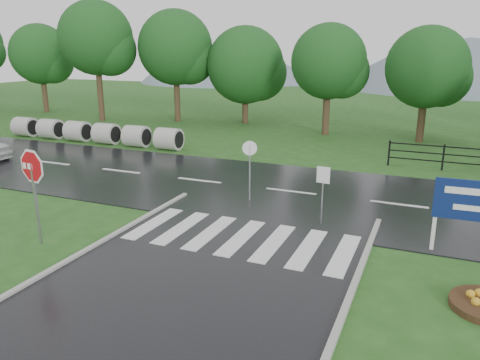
% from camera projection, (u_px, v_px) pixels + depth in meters
% --- Properties ---
extents(ground, '(120.00, 120.00, 0.00)m').
position_uv_depth(ground, '(144.00, 331.00, 9.29)').
color(ground, '#22511B').
rests_on(ground, ground).
extents(main_road, '(90.00, 8.00, 0.04)m').
position_uv_depth(main_road, '(291.00, 192.00, 18.15)').
color(main_road, black).
rests_on(main_road, ground).
extents(crosswalk, '(6.50, 2.80, 0.02)m').
position_uv_depth(crosswalk, '(241.00, 237.00, 13.70)').
color(crosswalk, silver).
rests_on(crosswalk, ground).
extents(hills, '(102.00, 48.00, 48.00)m').
position_uv_depth(hills, '(418.00, 193.00, 69.81)').
color(hills, slate).
rests_on(hills, ground).
extents(treeline, '(83.20, 5.20, 10.00)m').
position_uv_depth(treeline, '(369.00, 135.00, 30.18)').
color(treeline, '#154418').
rests_on(treeline, ground).
extents(culvert_pipes, '(11.80, 1.20, 1.20)m').
position_uv_depth(culvert_pipes, '(92.00, 132.00, 27.57)').
color(culvert_pipes, '#9E9B93').
rests_on(culvert_pipes, ground).
extents(stop_sign, '(1.29, 0.22, 2.93)m').
position_uv_depth(stop_sign, '(33.00, 175.00, 12.89)').
color(stop_sign, '#939399').
rests_on(stop_sign, ground).
extents(reg_sign_small, '(0.42, 0.07, 1.91)m').
position_uv_depth(reg_sign_small, '(323.00, 184.00, 14.45)').
color(reg_sign_small, '#939399').
rests_on(reg_sign_small, ground).
extents(reg_sign_round, '(0.50, 0.19, 2.26)m').
position_uv_depth(reg_sign_round, '(250.00, 164.00, 16.68)').
color(reg_sign_round, '#939399').
rests_on(reg_sign_round, ground).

